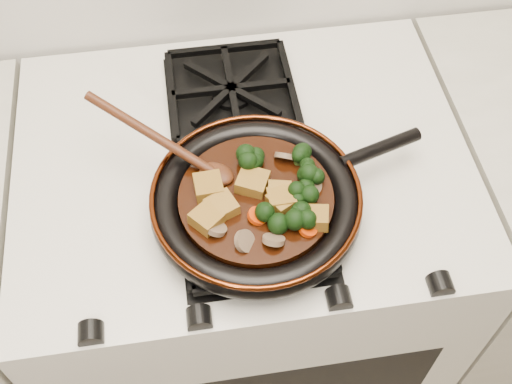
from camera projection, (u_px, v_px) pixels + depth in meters
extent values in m
cube|color=beige|center=(246.00, 283.00, 1.44)|extent=(0.76, 0.60, 0.90)
cylinder|color=black|center=(256.00, 206.00, 0.97)|extent=(0.29, 0.29, 0.01)
torus|color=black|center=(256.00, 203.00, 0.97)|extent=(0.32, 0.32, 0.04)
torus|color=#4C1D0A|center=(256.00, 195.00, 0.95)|extent=(0.32, 0.32, 0.01)
cylinder|color=black|center=(380.00, 148.00, 1.01)|extent=(0.14, 0.06, 0.02)
cylinder|color=black|center=(256.00, 200.00, 0.96)|extent=(0.23, 0.23, 0.02)
cube|color=brown|center=(281.00, 199.00, 0.94)|extent=(0.04, 0.04, 0.03)
cube|color=brown|center=(222.00, 207.00, 0.93)|extent=(0.05, 0.05, 0.03)
cube|color=brown|center=(209.00, 187.00, 0.95)|extent=(0.04, 0.05, 0.03)
cube|color=brown|center=(282.00, 201.00, 0.94)|extent=(0.05, 0.05, 0.02)
cube|color=brown|center=(252.00, 182.00, 0.96)|extent=(0.06, 0.06, 0.03)
cube|color=brown|center=(207.00, 218.00, 0.92)|extent=(0.06, 0.06, 0.03)
cube|color=brown|center=(279.00, 192.00, 0.95)|extent=(0.04, 0.04, 0.02)
cube|color=brown|center=(314.00, 218.00, 0.92)|extent=(0.05, 0.05, 0.03)
cylinder|color=#C33105|center=(258.00, 216.00, 0.93)|extent=(0.03, 0.03, 0.02)
cylinder|color=#C33105|center=(309.00, 213.00, 0.93)|extent=(0.03, 0.03, 0.01)
cylinder|color=#C33105|center=(280.00, 201.00, 0.94)|extent=(0.03, 0.03, 0.01)
cylinder|color=#C33105|center=(308.00, 229.00, 0.91)|extent=(0.03, 0.03, 0.02)
cylinder|color=brown|center=(285.00, 156.00, 0.99)|extent=(0.04, 0.04, 0.03)
cylinder|color=brown|center=(274.00, 240.00, 0.90)|extent=(0.04, 0.04, 0.03)
cylinder|color=brown|center=(215.00, 227.00, 0.91)|extent=(0.05, 0.05, 0.03)
cylinder|color=brown|center=(245.00, 241.00, 0.90)|extent=(0.04, 0.04, 0.03)
cylinder|color=brown|center=(311.00, 185.00, 0.96)|extent=(0.05, 0.05, 0.03)
ellipsoid|color=#401D0D|center=(216.00, 174.00, 0.97)|extent=(0.07, 0.07, 0.02)
cylinder|color=#401D0D|center=(152.00, 134.00, 0.97)|extent=(0.02, 0.02, 0.23)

